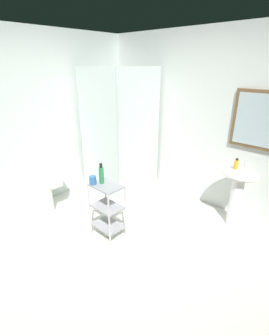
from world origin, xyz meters
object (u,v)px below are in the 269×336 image
Objects in this scene: pedestal_sink at (238,186)px; toilet at (42,193)px; body_wash_bottle_green at (101,175)px; hand_soap_bottle at (236,164)px; storage_cart at (107,208)px; shower_stall at (120,164)px; rinse_cup at (93,180)px.

pedestal_sink is 1.07× the size of toilet.
hand_soap_bottle is at bearing 52.14° from body_wash_bottle_green.
storage_cart is (1.14, 0.25, 0.12)m from toilet.
toilet is 1.17m from storage_cart.
shower_stall is at bearing -170.05° from pedestal_sink.
rinse_cup reaches higher than pedestal_sink.
pedestal_sink is at bearing 51.22° from rinse_cup.
storage_cart is (-1.02, -1.35, -0.14)m from pedestal_sink.
shower_stall is at bearing 129.15° from storage_cart.
body_wash_bottle_green reaches higher than pedestal_sink.
pedestal_sink is at bearing 9.95° from shower_stall.
storage_cart is 5.41× the size of hand_soap_bottle.
pedestal_sink is (1.85, 0.33, 0.12)m from shower_stall.
toilet is 1.12m from rinse_cup.
shower_stall is at bearing 76.65° from toilet.
toilet is at bearing -103.35° from shower_stall.
shower_stall is 2.70× the size of storage_cart.
rinse_cup is (-1.09, -1.42, -0.08)m from hand_soap_bottle.
body_wash_bottle_green is at bearing 178.76° from storage_cart.
pedestal_sink is 2.70m from toilet.
storage_cart is at bearing 12.58° from toilet.
pedestal_sink reaches higher than storage_cart.
hand_soap_bottle is 1.39× the size of rinse_cup.
storage_cart is (0.83, -1.02, -0.03)m from shower_stall.
toilet is at bearing -167.42° from storage_cart.
shower_stall is 2.47× the size of pedestal_sink.
hand_soap_bottle reaches higher than pedestal_sink.
hand_soap_bottle is at bearing 54.35° from storage_cart.
body_wash_bottle_green is (-1.10, -1.35, 0.27)m from pedestal_sink.
rinse_cup is at bearing -122.87° from body_wash_bottle_green.
pedestal_sink is 1.09× the size of storage_cart.
rinse_cup is at bearing -127.57° from hand_soap_bottle.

